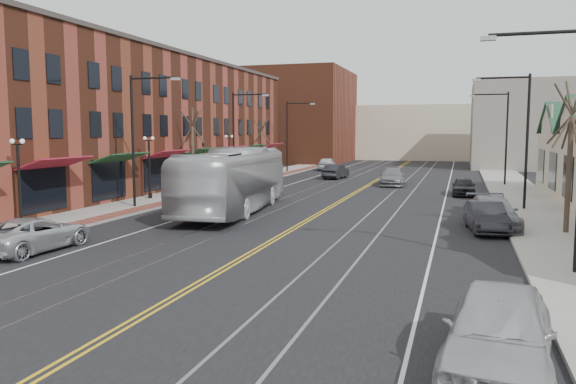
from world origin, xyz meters
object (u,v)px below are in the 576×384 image
Objects in this scene: parked_car_b at (486,217)px; parked_car_c at (492,213)px; parked_suv at (34,234)px; parked_car_d at (464,186)px; transit_bus at (233,180)px; parked_car_a at (499,331)px.

parked_car_c reaches higher than parked_car_b.
parked_suv is at bearing -154.70° from parked_car_c.
parked_car_c is 1.35× the size of parked_car_d.
parked_car_d is (-1.26, 14.76, -0.10)m from parked_car_c.
transit_bus reaches higher than parked_car_d.
transit_bus is 3.13× the size of parked_car_b.
parked_car_a is at bearing -99.26° from parked_car_b.
transit_bus is 14.27m from parked_car_b.
parked_suv is 0.98× the size of parked_car_a.
parked_car_b is 0.80× the size of parked_car_c.
transit_bus reaches higher than parked_car_a.
parked_car_b is at bearing 94.85° from parked_car_a.
parked_car_d is (16.52, 25.44, 0.00)m from parked_suv.
parked_car_a is 32.11m from parked_car_d.
parked_car_a is at bearing 160.95° from parked_suv.
parked_car_b reaches higher than parked_suv.
parked_car_b is at bearing 163.90° from transit_bus.
transit_bus reaches higher than parked_car_b.
transit_bus reaches higher than parked_suv.
parked_car_c reaches higher than parked_car_d.
parked_car_a reaches higher than parked_car_d.
parked_car_a reaches higher than parked_suv.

